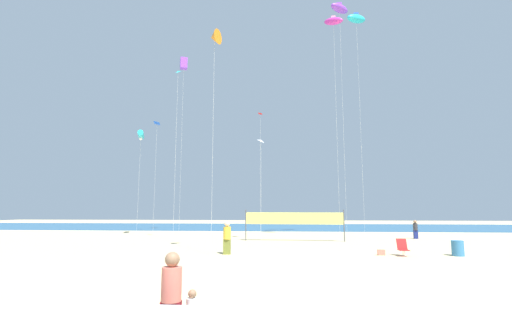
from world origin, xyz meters
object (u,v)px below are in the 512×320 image
at_px(toddler_figure, 192,314).
at_px(volleyball_net, 294,220).
at_px(kite_blue_diamond, 157,124).
at_px(beachgoer_charcoal_shirt, 415,229).
at_px(mother_figure, 171,294).
at_px(folding_beach_chair, 403,247).
at_px(kite_orange_delta, 215,38).
at_px(kite_violet_box, 184,64).
at_px(kite_cyan_inflatable, 356,19).
at_px(kite_white_diamond, 261,142).
at_px(beachgoer_mustard_shirt, 227,237).
at_px(kite_cyan_tube, 141,135).
at_px(kite_violet_inflatable, 339,9).
at_px(kite_cyan_diamond, 178,79).
at_px(kite_red_diamond, 260,119).
at_px(kite_magenta_inflatable, 333,22).
at_px(trash_barrel, 458,248).
at_px(beach_handbag, 381,252).

bearing_deg(toddler_figure, volleyball_net, 101.14).
bearing_deg(kite_blue_diamond, beachgoer_charcoal_shirt, -13.16).
bearing_deg(mother_figure, folding_beach_chair, 48.11).
bearing_deg(kite_orange_delta, mother_figure, -81.38).
bearing_deg(mother_figure, kite_violet_box, 97.17).
xyz_separation_m(kite_blue_diamond, kite_cyan_inflatable, (20.74, -4.32, 8.76)).
bearing_deg(volleyball_net, kite_white_diamond, 176.20).
bearing_deg(beachgoer_mustard_shirt, kite_orange_delta, -28.40).
bearing_deg(kite_cyan_tube, toddler_figure, -64.73).
xyz_separation_m(kite_violet_inflatable, kite_white_diamond, (-7.08, -3.08, -13.04)).
distance_m(kite_cyan_diamond, kite_cyan_tube, 7.97).
relative_size(beachgoer_mustard_shirt, kite_cyan_tube, 0.18).
relative_size(kite_red_diamond, kite_magenta_inflatable, 0.63).
relative_size(beachgoer_mustard_shirt, kite_violet_box, 0.10).
relative_size(kite_blue_diamond, kite_white_diamond, 1.48).
relative_size(mother_figure, kite_violet_box, 0.09).
xyz_separation_m(trash_barrel, kite_cyan_tube, (-22.74, 12.09, 9.02)).
height_order(folding_beach_chair, trash_barrel, folding_beach_chair).
xyz_separation_m(trash_barrel, beach_handbag, (-3.97, -0.05, -0.25)).
xyz_separation_m(mother_figure, folding_beach_chair, (8.29, 13.07, -0.42)).
distance_m(beachgoer_charcoal_shirt, kite_blue_diamond, 27.44).
relative_size(folding_beach_chair, kite_blue_diamond, 0.07).
bearing_deg(kite_violet_box, kite_blue_diamond, 169.20).
distance_m(beachgoer_mustard_shirt, trash_barrel, 12.30).
distance_m(beach_handbag, kite_blue_diamond, 27.77).
xyz_separation_m(toddler_figure, kite_violet_inflatable, (6.91, 24.41, 20.35)).
xyz_separation_m(beach_handbag, kite_blue_diamond, (-18.94, 16.74, 11.49)).
bearing_deg(kite_red_diamond, kite_cyan_diamond, -129.21).
bearing_deg(kite_cyan_inflatable, kite_red_diamond, 166.42).
bearing_deg(kite_red_diamond, kite_cyan_tube, -167.27).
relative_size(kite_violet_inflatable, kite_violet_box, 1.14).
distance_m(volleyball_net, kite_violet_inflatable, 20.02).
xyz_separation_m(mother_figure, beachgoer_mustard_shirt, (-1.10, 12.93, 0.07)).
height_order(toddler_figure, folding_beach_chair, toddler_figure).
bearing_deg(kite_cyan_inflatable, kite_cyan_tube, -179.22).
xyz_separation_m(toddler_figure, kite_cyan_inflatable, (8.64, 25.55, 19.88)).
bearing_deg(kite_cyan_inflatable, mother_figure, -109.34).
relative_size(beachgoer_mustard_shirt, kite_blue_diamond, 0.15).
relative_size(trash_barrel, kite_violet_inflatable, 0.04).
distance_m(trash_barrel, kite_cyan_tube, 27.29).
bearing_deg(kite_violet_box, beachgoer_charcoal_shirt, -13.48).
height_order(mother_figure, kite_magenta_inflatable, kite_magenta_inflatable).
bearing_deg(kite_violet_inflatable, kite_red_diamond, 155.96).
height_order(beachgoer_mustard_shirt, folding_beach_chair, beachgoer_mustard_shirt).
bearing_deg(kite_cyan_diamond, kite_violet_inflatable, 16.91).
bearing_deg(kite_magenta_inflatable, kite_violet_inflatable, 66.79).
relative_size(kite_orange_delta, kite_violet_inflatable, 0.60).
relative_size(beachgoer_charcoal_shirt, kite_white_diamond, 0.19).
height_order(folding_beach_chair, kite_blue_diamond, kite_blue_diamond).
bearing_deg(kite_orange_delta, beachgoer_charcoal_shirt, 38.28).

